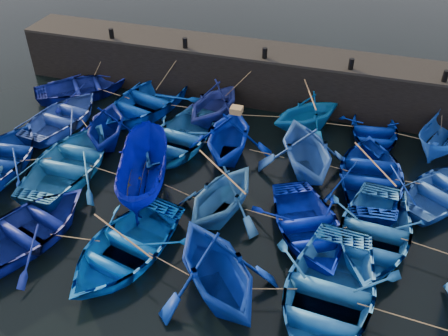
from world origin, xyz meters
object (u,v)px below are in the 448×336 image
(boat_0, at_px, (83,87))
(boat_13, at_px, (2,158))
(boat_8, at_px, (178,138))
(wooden_crate, at_px, (236,110))

(boat_0, relative_size, boat_13, 0.94)
(boat_0, height_order, boat_8, boat_8)
(boat_13, height_order, wooden_crate, wooden_crate)
(boat_13, bearing_deg, wooden_crate, -164.70)
(boat_13, xyz_separation_m, wooden_crate, (9.07, 3.60, 1.85))
(wooden_crate, bearing_deg, boat_13, -158.33)
(boat_0, distance_m, boat_8, 7.13)
(boat_8, relative_size, boat_13, 1.02)
(boat_0, height_order, wooden_crate, wooden_crate)
(boat_13, bearing_deg, boat_0, -96.14)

